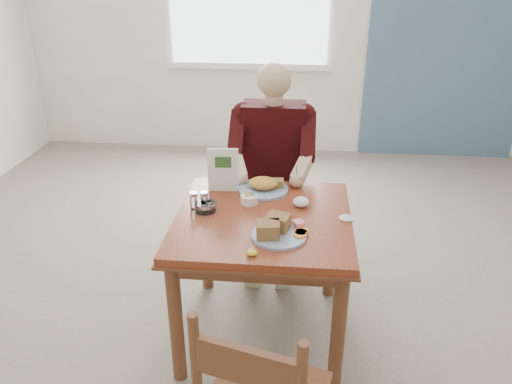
# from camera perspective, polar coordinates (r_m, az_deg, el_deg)

# --- Properties ---
(floor) EXTENTS (6.00, 6.00, 0.00)m
(floor) POSITION_cam_1_polar(r_m,az_deg,el_deg) (3.00, 0.73, -15.50)
(floor) COLOR #6F615A
(floor) RESTS_ON ground
(wall_back) EXTENTS (5.50, 0.00, 5.50)m
(wall_back) POSITION_cam_1_polar(r_m,az_deg,el_deg) (5.29, 3.76, 19.27)
(wall_back) COLOR white
(wall_back) RESTS_ON ground
(accent_panel) EXTENTS (1.60, 0.02, 2.80)m
(accent_panel) POSITION_cam_1_polar(r_m,az_deg,el_deg) (5.45, 21.68, 17.83)
(accent_panel) COLOR #44637F
(accent_panel) RESTS_ON ground
(lemon_wedge) EXTENTS (0.06, 0.04, 0.03)m
(lemon_wedge) POSITION_cam_1_polar(r_m,az_deg,el_deg) (2.24, -0.49, -6.97)
(lemon_wedge) COLOR yellow
(lemon_wedge) RESTS_ON table
(napkin) EXTENTS (0.10, 0.09, 0.06)m
(napkin) POSITION_cam_1_polar(r_m,az_deg,el_deg) (2.66, 5.17, -1.14)
(napkin) COLOR white
(napkin) RESTS_ON table
(metal_dish) EXTENTS (0.08, 0.08, 0.01)m
(metal_dish) POSITION_cam_1_polar(r_m,az_deg,el_deg) (2.58, 10.30, -3.00)
(metal_dish) COLOR silver
(metal_dish) RESTS_ON table
(table) EXTENTS (0.92, 0.92, 0.75)m
(table) POSITION_cam_1_polar(r_m,az_deg,el_deg) (2.62, 0.81, -4.91)
(table) COLOR brown
(table) RESTS_ON ground
(chair_far) EXTENTS (0.42, 0.42, 0.95)m
(chair_far) POSITION_cam_1_polar(r_m,az_deg,el_deg) (3.40, 1.92, -0.48)
(chair_far) COLOR brown
(chair_far) RESTS_ON ground
(diner) EXTENTS (0.53, 0.56, 1.39)m
(diner) POSITION_cam_1_polar(r_m,az_deg,el_deg) (3.19, 1.90, 4.20)
(diner) COLOR tan
(diner) RESTS_ON chair_far
(near_plate) EXTENTS (0.29, 0.27, 0.09)m
(near_plate) POSITION_cam_1_polar(r_m,az_deg,el_deg) (2.38, 2.40, -4.32)
(near_plate) COLOR white
(near_plate) RESTS_ON table
(far_plate) EXTENTS (0.31, 0.31, 0.08)m
(far_plate) POSITION_cam_1_polar(r_m,az_deg,el_deg) (2.83, 0.94, 0.72)
(far_plate) COLOR white
(far_plate) RESTS_ON table
(caddy) EXTENTS (0.12, 0.12, 0.07)m
(caddy) POSITION_cam_1_polar(r_m,az_deg,el_deg) (2.69, -0.77, -0.83)
(caddy) COLOR white
(caddy) RESTS_ON table
(shakers) EXTENTS (0.10, 0.06, 0.09)m
(shakers) POSITION_cam_1_polar(r_m,az_deg,el_deg) (2.64, -6.52, -0.94)
(shakers) COLOR white
(shakers) RESTS_ON table
(creamer) EXTENTS (0.13, 0.13, 0.05)m
(creamer) POSITION_cam_1_polar(r_m,az_deg,el_deg) (2.62, -5.81, -1.64)
(creamer) COLOR white
(creamer) RESTS_ON table
(menu) EXTENTS (0.17, 0.03, 0.25)m
(menu) POSITION_cam_1_polar(r_m,az_deg,el_deg) (2.80, -3.79, 2.56)
(menu) COLOR white
(menu) RESTS_ON table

